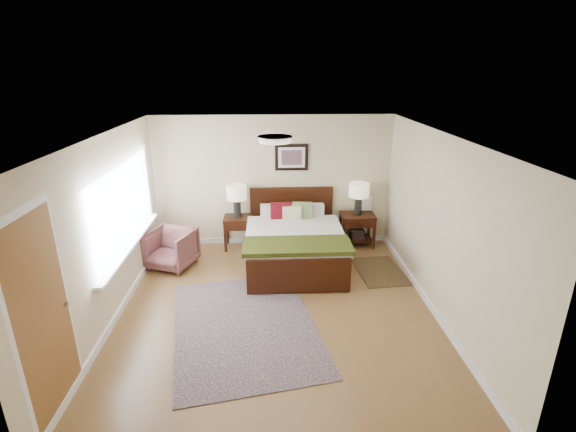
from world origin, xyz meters
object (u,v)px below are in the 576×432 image
at_px(bed, 295,237).
at_px(nightstand_left, 238,223).
at_px(armchair, 171,249).
at_px(rug_persian, 245,325).
at_px(nightstand_right, 357,227).
at_px(lamp_left, 237,195).
at_px(lamp_right, 359,192).

height_order(bed, nightstand_left, bed).
relative_size(nightstand_left, armchair, 0.84).
bearing_deg(nightstand_left, armchair, -145.38).
xyz_separation_m(nightstand_left, armchair, (-1.11, -0.77, -0.16)).
distance_m(bed, nightstand_left, 1.29).
bearing_deg(rug_persian, bed, 56.21).
height_order(nightstand_right, lamp_left, lamp_left).
distance_m(nightstand_left, lamp_right, 2.38).
bearing_deg(lamp_left, rug_persian, -84.76).
bearing_deg(armchair, nightstand_left, 55.54).
bearing_deg(lamp_left, nightstand_left, -90.00).
bearing_deg(nightstand_left, rug_persian, -84.72).
height_order(nightstand_left, armchair, armchair).
distance_m(bed, armchair, 2.16).
distance_m(nightstand_left, rug_persian, 2.69).
bearing_deg(lamp_right, nightstand_left, -179.47).
relative_size(lamp_right, armchair, 0.82).
bearing_deg(nightstand_left, bed, -36.68).
height_order(lamp_right, armchair, lamp_right).
bearing_deg(nightstand_right, armchair, -167.20).
relative_size(lamp_right, rug_persian, 0.23).
bearing_deg(bed, nightstand_left, 143.32).
xyz_separation_m(nightstand_left, lamp_left, (0.00, 0.02, 0.56)).
distance_m(bed, lamp_right, 1.60).
bearing_deg(nightstand_left, nightstand_right, 0.22).
height_order(armchair, rug_persian, armchair).
xyz_separation_m(lamp_left, armchair, (-1.11, -0.79, -0.72)).
height_order(lamp_left, armchair, lamp_left).
xyz_separation_m(nightstand_right, armchair, (-3.42, -0.78, -0.04)).
bearing_deg(armchair, lamp_left, 56.28).
distance_m(nightstand_right, lamp_left, 2.40).
relative_size(bed, nightstand_right, 3.23).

